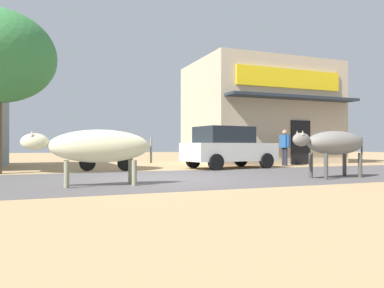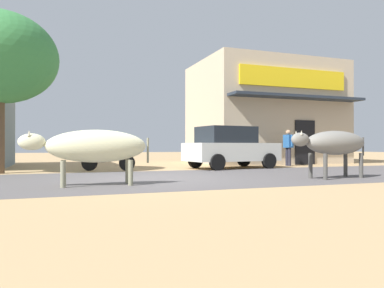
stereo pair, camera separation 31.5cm
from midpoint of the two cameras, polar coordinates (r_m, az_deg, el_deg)
name	(u,v)px [view 2 (the right image)]	position (r m, az deg, el deg)	size (l,w,h in m)	color
ground	(155,179)	(10.18, -4.81, -5.32)	(80.00, 80.00, 0.00)	tan
asphalt_road	(155,179)	(10.18, -4.81, -5.30)	(72.00, 5.88, 0.00)	#575252
storefront_right_club	(265,114)	(20.31, 11.54, 4.60)	(7.19, 6.08, 5.22)	#C0AB8D
parked_hatchback_car	(230,147)	(14.75, 6.47, -0.48)	(3.85, 2.24, 1.64)	silver
parked_motorcycle	(109,158)	(13.51, -11.96, -2.10)	(1.81, 0.82, 1.03)	black
cow_near_brown	(94,147)	(8.56, -13.78, -0.38)	(2.82, 0.75, 1.26)	beige
cow_far_dark	(334,143)	(11.00, 21.78, 0.10)	(2.70, 0.99, 1.31)	slate
pedestrian_by_shop	(288,145)	(17.03, 15.08, -0.11)	(0.31, 0.61, 1.60)	#262633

